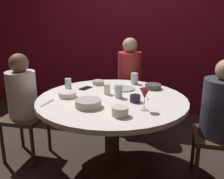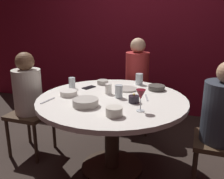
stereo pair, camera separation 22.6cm
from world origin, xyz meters
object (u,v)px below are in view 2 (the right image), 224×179
bowl_salad_center (157,88)px  bowl_rice_portion (69,93)px  dining_table (112,113)px  seated_diner_left (28,93)px  dinner_plate (127,89)px  candle_holder (134,99)px  cell_phone (89,87)px  seated_diner_right (223,114)px  cup_near_candle (139,79)px  cup_center_front (108,89)px  bowl_serving_large (86,102)px  bowl_small_white (114,112)px  cup_by_left_diner (72,83)px  bowl_sauce_side (103,82)px  cup_by_right_diner (119,91)px  seated_diner_back (137,75)px  wine_glass (141,95)px

bowl_salad_center → bowl_rice_portion: same height
dining_table → seated_diner_left: bearing=180.0°
dinner_plate → dining_table: bearing=-100.1°
candle_holder → dinner_plate: bearing=115.1°
dinner_plate → cell_phone: bearing=-170.4°
bowl_salad_center → seated_diner_right: bearing=-32.9°
candle_holder → dinner_plate: candle_holder is taller
cell_phone → dinner_plate: bearing=-149.2°
cup_near_candle → cup_center_front: size_ratio=1.19×
bowl_serving_large → bowl_small_white: bearing=-23.0°
bowl_salad_center → cup_by_left_diner: cup_by_left_diner is taller
bowl_small_white → cup_center_front: bearing=114.6°
seated_diner_left → bowl_sauce_side: (0.67, 0.42, 0.07)m
bowl_serving_large → cup_by_right_diner: size_ratio=1.80×
seated_diner_back → seated_diner_right: seated_diner_back is taller
seated_diner_right → cell_phone: seated_diner_right is taller
bowl_serving_large → candle_holder: bearing=31.0°
wine_glass → cup_center_front: bearing=139.3°
cell_phone → cup_by_left_diner: size_ratio=1.24×
seated_diner_back → wine_glass: seated_diner_back is taller
dinner_plate → candle_holder: bearing=-64.9°
cup_near_candle → cup_center_front: (-0.20, -0.43, -0.01)m
seated_diner_back → cup_by_right_diner: seated_diner_back is taller
bowl_sauce_side → cell_phone: bearing=-114.3°
bowl_sauce_side → cup_by_right_diner: 0.50m
bowl_sauce_side → wine_glass: bearing=-48.6°
bowl_rice_portion → cup_center_front: bearing=26.7°
dining_table → seated_diner_back: seated_diner_back is taller
seated_diner_back → bowl_sauce_side: seated_diner_back is taller
seated_diner_left → cup_by_right_diner: 0.99m
cell_phone → bowl_small_white: bearing=149.3°
cup_near_candle → seated_diner_back: bearing=106.5°
seated_diner_left → bowl_salad_center: size_ratio=6.68×
bowl_rice_portion → dining_table: bearing=9.2°
seated_diner_left → cell_phone: seated_diner_left is taller
dining_table → cup_center_front: bearing=125.1°
bowl_serving_large → cup_near_candle: cup_near_candle is taller
bowl_sauce_side → cup_by_right_diner: bearing=-51.5°
bowl_small_white → cup_near_candle: bearing=92.0°
seated_diner_left → bowl_small_white: 1.16m
cup_by_right_diner → seated_diner_back: bearing=93.4°
seated_diner_left → dinner_plate: 1.03m
bowl_small_white → cup_by_left_diner: 0.86m
seated_diner_left → dinner_plate: (0.98, 0.30, 0.05)m
bowl_sauce_side → cup_center_front: 0.36m
seated_diner_left → bowl_rice_portion: seated_diner_left is taller
bowl_salad_center → seated_diner_back: bearing=120.8°
bowl_salad_center → cup_by_right_diner: 0.46m
seated_diner_left → cup_by_right_diner: (0.98, 0.03, 0.10)m
cell_phone → bowl_rice_portion: 0.31m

